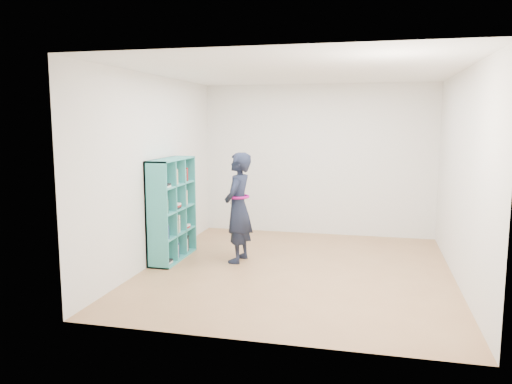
# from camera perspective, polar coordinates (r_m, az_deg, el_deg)

# --- Properties ---
(floor) EXTENTS (4.50, 4.50, 0.00)m
(floor) POSITION_cam_1_polar(r_m,az_deg,el_deg) (6.77, 4.69, -8.88)
(floor) COLOR #9B6D46
(floor) RESTS_ON ground
(ceiling) EXTENTS (4.50, 4.50, 0.00)m
(ceiling) POSITION_cam_1_polar(r_m,az_deg,el_deg) (6.50, 4.96, 13.59)
(ceiling) COLOR white
(ceiling) RESTS_ON wall_back
(wall_left) EXTENTS (0.02, 4.50, 2.60)m
(wall_left) POSITION_cam_1_polar(r_m,az_deg,el_deg) (7.09, -11.39, 2.49)
(wall_left) COLOR white
(wall_left) RESTS_ON floor
(wall_right) EXTENTS (0.02, 4.50, 2.60)m
(wall_right) POSITION_cam_1_polar(r_m,az_deg,el_deg) (6.52, 22.48, 1.55)
(wall_right) COLOR white
(wall_right) RESTS_ON floor
(wall_back) EXTENTS (4.00, 0.02, 2.60)m
(wall_back) POSITION_cam_1_polar(r_m,az_deg,el_deg) (8.73, 7.03, 3.63)
(wall_back) COLOR white
(wall_back) RESTS_ON floor
(wall_front) EXTENTS (4.00, 0.02, 2.60)m
(wall_front) POSITION_cam_1_polar(r_m,az_deg,el_deg) (4.32, 0.36, -0.92)
(wall_front) COLOR white
(wall_front) RESTS_ON floor
(bookshelf) EXTENTS (0.32, 1.09, 1.45)m
(bookshelf) POSITION_cam_1_polar(r_m,az_deg,el_deg) (7.23, -9.78, -2.07)
(bookshelf) COLOR teal
(bookshelf) RESTS_ON floor
(person) EXTENTS (0.41, 0.59, 1.55)m
(person) POSITION_cam_1_polar(r_m,az_deg,el_deg) (6.99, -2.05, -1.78)
(person) COLOR black
(person) RESTS_ON floor
(smartphone) EXTENTS (0.03, 0.11, 0.14)m
(smartphone) POSITION_cam_1_polar(r_m,az_deg,el_deg) (7.09, -2.92, -0.81)
(smartphone) COLOR silver
(smartphone) RESTS_ON person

